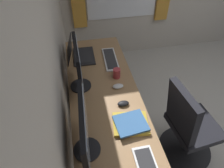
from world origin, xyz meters
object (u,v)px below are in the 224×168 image
object	(u,v)px
office_chair	(188,129)
drawer_pedestal	(100,108)
book_stack_near	(131,123)
laptop_leftmost	(78,53)
monitor_primary	(78,65)
mouse_spare	(118,86)
coffee_mug	(117,73)
keyboard_main	(110,59)
mouse_main	(123,104)
monitor_secondary	(84,129)

from	to	relation	value
office_chair	drawer_pedestal	bearing A→B (deg)	56.32
book_stack_near	office_chair	distance (m)	0.67
laptop_leftmost	monitor_primary	bearing A→B (deg)	178.10
drawer_pedestal	mouse_spare	size ratio (longest dim) A/B	6.68
laptop_leftmost	coffee_mug	world-z (taller)	laptop_leftmost
monitor_primary	keyboard_main	distance (m)	0.57
monitor_primary	mouse_spare	distance (m)	0.43
drawer_pedestal	coffee_mug	size ratio (longest dim) A/B	6.07
coffee_mug	mouse_main	bearing A→B (deg)	176.51
laptop_leftmost	book_stack_near	bearing A→B (deg)	-161.86
monitor_primary	monitor_secondary	size ratio (longest dim) A/B	0.84
mouse_spare	mouse_main	bearing A→B (deg)	179.22
monitor_secondary	office_chair	distance (m)	1.11
monitor_primary	mouse_spare	xyz separation A→B (m)	(-0.09, -0.35, -0.25)
mouse_main	coffee_mug	size ratio (longest dim) A/B	0.91
monitor_primary	mouse_main	bearing A→B (deg)	-132.47
monitor_secondary	coffee_mug	bearing A→B (deg)	-27.03
monitor_primary	office_chair	size ratio (longest dim) A/B	0.48
drawer_pedestal	monitor_primary	distance (m)	0.67
coffee_mug	keyboard_main	bearing A→B (deg)	1.16
monitor_primary	office_chair	xyz separation A→B (m)	(-0.50, -0.94, -0.54)
mouse_main	book_stack_near	world-z (taller)	book_stack_near
mouse_main	book_stack_near	distance (m)	0.22
keyboard_main	mouse_main	world-z (taller)	mouse_main
monitor_secondary	mouse_spare	size ratio (longest dim) A/B	5.34
mouse_spare	book_stack_near	distance (m)	0.45
mouse_spare	office_chair	size ratio (longest dim) A/B	0.11
monitor_secondary	laptop_leftmost	distance (m)	1.19
keyboard_main	mouse_spare	distance (m)	0.45
mouse_spare	laptop_leftmost	bearing A→B (deg)	30.06
monitor_primary	laptop_leftmost	bearing A→B (deg)	-1.90
monitor_secondary	coffee_mug	xyz separation A→B (m)	(0.75, -0.38, -0.21)
monitor_primary	drawer_pedestal	bearing A→B (deg)	-86.56
mouse_main	coffee_mug	bearing A→B (deg)	-3.49
monitor_secondary	office_chair	bearing A→B (deg)	-79.08
monitor_primary	mouse_spare	world-z (taller)	monitor_primary
monitor_secondary	keyboard_main	xyz separation A→B (m)	(1.05, -0.38, -0.25)
mouse_spare	book_stack_near	world-z (taller)	book_stack_near
drawer_pedestal	coffee_mug	distance (m)	0.48
monitor_primary	coffee_mug	distance (m)	0.43
laptop_leftmost	mouse_spare	distance (m)	0.66
monitor_secondary	coffee_mug	distance (m)	0.87
laptop_leftmost	coffee_mug	distance (m)	0.55
keyboard_main	coffee_mug	distance (m)	0.30
monitor_primary	book_stack_near	distance (m)	0.69
laptop_leftmost	book_stack_near	xyz separation A→B (m)	(-1.02, -0.33, -0.03)
laptop_leftmost	book_stack_near	size ratio (longest dim) A/B	1.14
drawer_pedestal	mouse_spare	xyz separation A→B (m)	(-0.10, -0.17, 0.40)
mouse_spare	monitor_primary	bearing A→B (deg)	75.51
drawer_pedestal	office_chair	bearing A→B (deg)	-123.68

